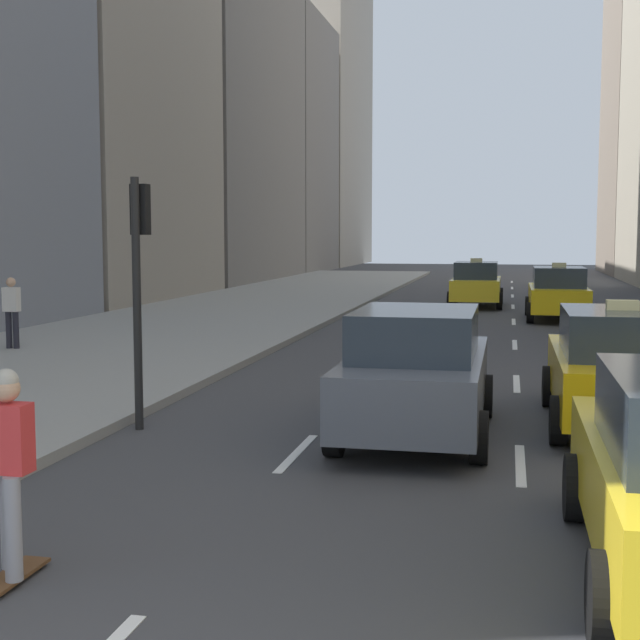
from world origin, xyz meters
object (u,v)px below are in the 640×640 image
pedestrian_far_walking (12,309)px  taxi_third (619,367)px  taxi_lead (476,284)px  skateboarder (9,465)px  traffic_light_pole (139,262)px  sedan_black_near (417,372)px  taxi_fourth (558,293)px

pedestrian_far_walking → taxi_third: bearing=-22.2°
taxi_third → pedestrian_far_walking: (-12.83, 5.23, 0.19)m
taxi_lead → taxi_third: same height
skateboarder → pedestrian_far_walking: (-7.36, 12.29, 0.10)m
traffic_light_pole → skateboarder: bearing=-77.1°
taxi_third → sedan_black_near: (-2.80, -1.17, 0.03)m
taxi_third → taxi_fourth: 16.51m
traffic_light_pole → pedestrian_far_walking: bearing=132.2°
taxi_fourth → sedan_black_near: size_ratio=0.96×
pedestrian_far_walking → traffic_light_pole: 9.15m
sedan_black_near → skateboarder: size_ratio=2.63×
taxi_third → pedestrian_far_walking: bearing=157.8°
taxi_fourth → traffic_light_pole: bearing=-110.6°
traffic_light_pole → taxi_lead: bearing=80.2°
taxi_third → pedestrian_far_walking: taxi_third is taller
taxi_third → skateboarder: taxi_third is taller
taxi_lead → traffic_light_pole: bearing=-99.8°
taxi_fourth → sedan_black_near: 17.91m
skateboarder → pedestrian_far_walking: 14.33m
taxi_lead → skateboarder: taxi_lead is taller
traffic_light_pole → taxi_third: bearing=12.4°
taxi_fourth → skateboarder: 24.21m
taxi_third → traffic_light_pole: 7.08m
traffic_light_pole → sedan_black_near: bearing=4.4°
taxi_fourth → traffic_light_pole: (-6.75, -17.99, 1.53)m
taxi_third → sedan_black_near: size_ratio=0.96×
taxi_fourth → sedan_black_near: (-2.80, -17.69, 0.03)m
taxi_third → sedan_black_near: bearing=-157.3°
taxi_lead → skateboarder: 28.48m
pedestrian_far_walking → traffic_light_pole: bearing=-47.8°
taxi_third → traffic_light_pole: bearing=-167.6°
sedan_black_near → pedestrian_far_walking: bearing=147.5°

